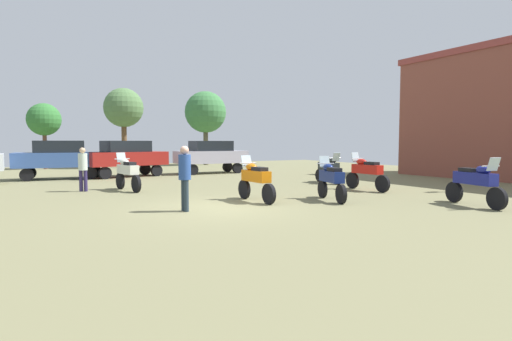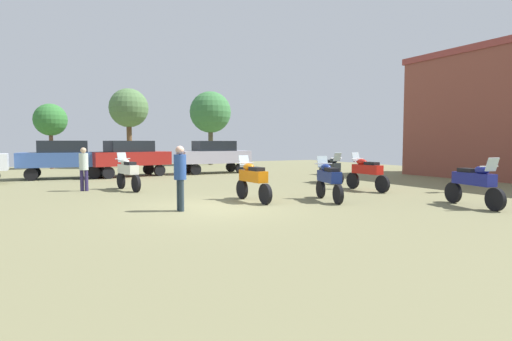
% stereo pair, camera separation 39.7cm
% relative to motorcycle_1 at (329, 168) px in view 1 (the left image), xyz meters
% --- Properties ---
extents(ground_plane, '(44.00, 52.00, 0.02)m').
position_rel_motorcycle_1_xyz_m(ground_plane, '(-7.65, -4.28, -0.72)').
color(ground_plane, '#74714D').
extents(motorcycle_1, '(0.62, 2.13, 1.44)m').
position_rel_motorcycle_1_xyz_m(motorcycle_1, '(0.00, 0.00, 0.00)').
color(motorcycle_1, black).
rests_on(motorcycle_1, ground).
extents(motorcycle_2, '(0.62, 2.31, 1.50)m').
position_rel_motorcycle_1_xyz_m(motorcycle_2, '(-0.58, -3.05, 0.03)').
color(motorcycle_2, black).
rests_on(motorcycle_2, ground).
extents(motorcycle_4, '(0.79, 2.07, 1.45)m').
position_rel_motorcycle_1_xyz_m(motorcycle_4, '(-3.69, -4.64, 0.00)').
color(motorcycle_4, black).
rests_on(motorcycle_4, ground).
extents(motorcycle_6, '(0.77, 2.26, 1.49)m').
position_rel_motorcycle_1_xyz_m(motorcycle_6, '(-0.69, -7.69, 0.02)').
color(motorcycle_6, black).
rests_on(motorcycle_6, ground).
extents(motorcycle_7, '(0.62, 2.17, 1.48)m').
position_rel_motorcycle_1_xyz_m(motorcycle_7, '(-5.95, -3.59, 0.02)').
color(motorcycle_7, black).
rests_on(motorcycle_7, ground).
extents(motorcycle_8, '(0.71, 2.20, 1.50)m').
position_rel_motorcycle_1_xyz_m(motorcycle_8, '(-8.94, 1.47, 0.03)').
color(motorcycle_8, black).
rests_on(motorcycle_8, ground).
extents(car_1, '(4.45, 2.20, 2.00)m').
position_rel_motorcycle_1_xyz_m(car_1, '(-10.90, 8.46, 0.46)').
color(car_1, black).
rests_on(car_1, ground).
extents(car_2, '(4.57, 2.62, 2.00)m').
position_rel_motorcycle_1_xyz_m(car_2, '(-7.57, 8.27, 0.46)').
color(car_2, black).
rests_on(car_2, ground).
extents(car_4, '(4.30, 1.81, 2.00)m').
position_rel_motorcycle_1_xyz_m(car_4, '(-2.45, 8.36, 0.46)').
color(car_4, black).
rests_on(car_4, ground).
extents(person_1, '(0.45, 0.45, 1.71)m').
position_rel_motorcycle_1_xyz_m(person_1, '(-10.51, 2.02, 0.29)').
color(person_1, '#2C2450').
rests_on(person_1, ground).
extents(person_2, '(0.36, 0.36, 1.81)m').
position_rel_motorcycle_1_xyz_m(person_2, '(-8.61, -4.35, 0.36)').
color(person_2, '#26343F').
rests_on(person_2, ground).
extents(tree_1, '(3.48, 3.48, 6.20)m').
position_rel_motorcycle_1_xyz_m(tree_1, '(0.92, 17.41, 3.72)').
color(tree_1, brown).
rests_on(tree_1, ground).
extents(tree_4, '(2.31, 2.31, 4.70)m').
position_rel_motorcycle_1_xyz_m(tree_4, '(-11.21, 17.95, 2.80)').
color(tree_4, brown).
rests_on(tree_4, ground).
extents(tree_5, '(2.90, 2.90, 5.95)m').
position_rel_motorcycle_1_xyz_m(tree_5, '(-5.94, 16.68, 3.73)').
color(tree_5, brown).
rests_on(tree_5, ground).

